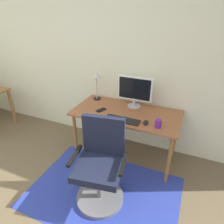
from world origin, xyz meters
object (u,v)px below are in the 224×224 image
at_px(keyboard, 122,120).
at_px(computer_mouse, 146,122).
at_px(cell_phone, 101,110).
at_px(monitor, 135,90).
at_px(coffee_cup, 158,123).
at_px(desk_lamp, 97,81).
at_px(office_chair, 100,169).
at_px(desk, 126,117).

height_order(keyboard, computer_mouse, computer_mouse).
bearing_deg(cell_phone, monitor, 59.94).
distance_m(coffee_cup, desk_lamp, 1.12).
bearing_deg(office_chair, cell_phone, 105.23).
bearing_deg(desk, coffee_cup, -24.80).
distance_m(keyboard, desk_lamp, 0.78).
bearing_deg(keyboard, office_chair, -92.96).
bearing_deg(coffee_cup, desk_lamp, 156.53).
distance_m(keyboard, coffee_cup, 0.43).
height_order(coffee_cup, desk_lamp, desk_lamp).
bearing_deg(monitor, coffee_cup, -44.60).
relative_size(desk, cell_phone, 10.03).
height_order(cell_phone, office_chair, office_chair).
height_order(computer_mouse, coffee_cup, coffee_cup).
xyz_separation_m(keyboard, desk_lamp, (-0.57, 0.45, 0.28)).
height_order(desk, desk_lamp, desk_lamp).
relative_size(keyboard, cell_phone, 3.07).
xyz_separation_m(monitor, office_chair, (-0.04, -0.99, -0.56)).
bearing_deg(cell_phone, computer_mouse, 12.30).
height_order(desk, keyboard, keyboard).
height_order(desk, computer_mouse, computer_mouse).
bearing_deg(coffee_cup, keyboard, -177.81).
height_order(monitor, coffee_cup, monitor).
relative_size(computer_mouse, coffee_cup, 1.05).
distance_m(keyboard, office_chair, 0.64).
bearing_deg(desk_lamp, desk, -22.33).
relative_size(keyboard, coffee_cup, 4.35).
xyz_separation_m(computer_mouse, cell_phone, (-0.64, 0.10, -0.01)).
relative_size(desk, computer_mouse, 13.50).
bearing_deg(coffee_cup, office_chair, -128.81).
bearing_deg(coffee_cup, desk, 155.20).
relative_size(coffee_cup, desk_lamp, 0.24).
relative_size(monitor, computer_mouse, 4.52).
relative_size(coffee_cup, cell_phone, 0.71).
height_order(monitor, computer_mouse, monitor).
bearing_deg(office_chair, desk, 80.00).
relative_size(computer_mouse, office_chair, 0.11).
distance_m(computer_mouse, office_chair, 0.75).
xyz_separation_m(desk, cell_phone, (-0.33, -0.09, 0.07)).
distance_m(desk, cell_phone, 0.35).
distance_m(desk, monitor, 0.38).
bearing_deg(coffee_cup, cell_phone, 171.12).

